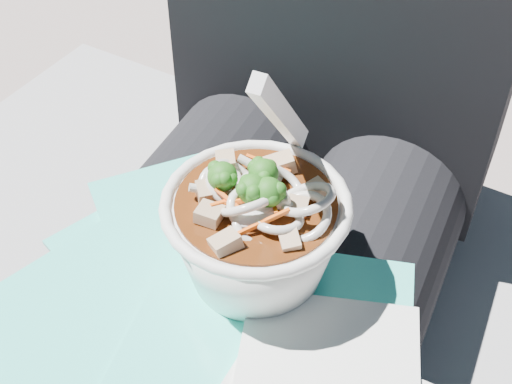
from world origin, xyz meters
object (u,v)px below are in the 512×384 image
at_px(stone_ledge, 280,380).
at_px(lap, 221,335).
at_px(person_body, 264,243).
at_px(udon_bowl, 257,227).
at_px(plastic_bag, 185,292).

distance_m(stone_ledge, lap, 0.33).
bearing_deg(person_body, stone_ledge, 90.00).
bearing_deg(udon_bowl, person_body, 110.24).
height_order(stone_ledge, udon_bowl, udon_bowl).
bearing_deg(person_body, plastic_bag, -96.01).
relative_size(stone_ledge, lap, 2.08).
bearing_deg(lap, udon_bowl, 11.66).
height_order(lap, person_body, person_body).
bearing_deg(lap, person_body, 90.00).
distance_m(person_body, plastic_bag, 0.14).
bearing_deg(plastic_bag, stone_ledge, 85.90).
bearing_deg(udon_bowl, plastic_bag, -140.26).
relative_size(person_body, udon_bowl, 5.28).
relative_size(stone_ledge, person_body, 1.01).
relative_size(person_body, plastic_bag, 2.80).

